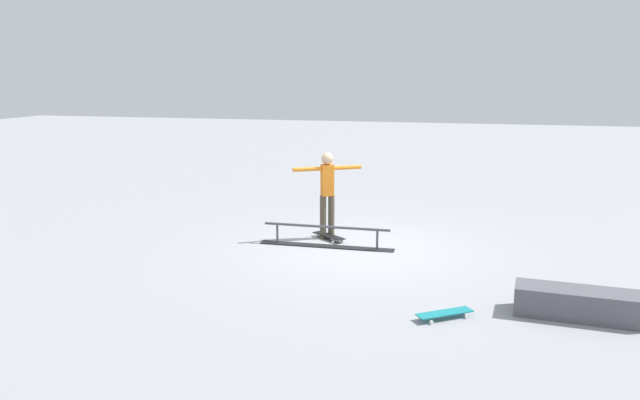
{
  "coord_description": "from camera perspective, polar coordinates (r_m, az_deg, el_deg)",
  "views": [
    {
      "loc": [
        -2.04,
        11.15,
        3.26
      ],
      "look_at": [
        0.59,
        0.5,
        1.0
      ],
      "focal_mm": 35.17,
      "sensor_mm": 36.0,
      "label": 1
    }
  ],
  "objects": [
    {
      "name": "skate_ledge",
      "position": [
        9.21,
        22.47,
        -8.69
      ],
      "size": [
        1.7,
        0.68,
        0.39
      ],
      "primitive_type": "cube",
      "rotation": [
        0.0,
        0.0,
        -0.09
      ],
      "color": "#595960",
      "rests_on": "ground_plane"
    },
    {
      "name": "grind_rail",
      "position": [
        11.86,
        0.58,
        -3.42
      ],
      "size": [
        2.59,
        0.24,
        0.41
      ],
      "rotation": [
        0.0,
        0.0,
        0.0
      ],
      "color": "black",
      "rests_on": "ground_plane"
    },
    {
      "name": "ground_plane",
      "position": [
        11.79,
        3.4,
        -4.43
      ],
      "size": [
        60.0,
        60.0,
        0.0
      ],
      "primitive_type": "plane",
      "color": "#9E9EA3"
    },
    {
      "name": "loose_skateboard_teal",
      "position": [
        8.7,
        11.28,
        -10.07
      ],
      "size": [
        0.77,
        0.63,
        0.09
      ],
      "rotation": [
        0.0,
        0.0,
        3.76
      ],
      "color": "teal",
      "rests_on": "ground_plane"
    },
    {
      "name": "skateboard_main",
      "position": [
        12.37,
        0.81,
        -3.29
      ],
      "size": [
        0.75,
        0.65,
        0.09
      ],
      "rotation": [
        0.0,
        0.0,
        5.62
      ],
      "color": "black",
      "rests_on": "ground_plane"
    },
    {
      "name": "skater_main",
      "position": [
        12.28,
        0.67,
        1.01
      ],
      "size": [
        1.24,
        0.75,
        1.71
      ],
      "rotation": [
        0.0,
        0.0,
        0.52
      ],
      "color": "brown",
      "rests_on": "ground_plane"
    }
  ]
}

